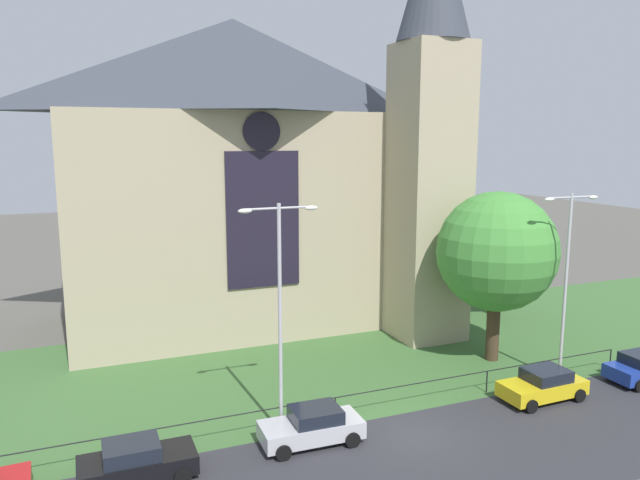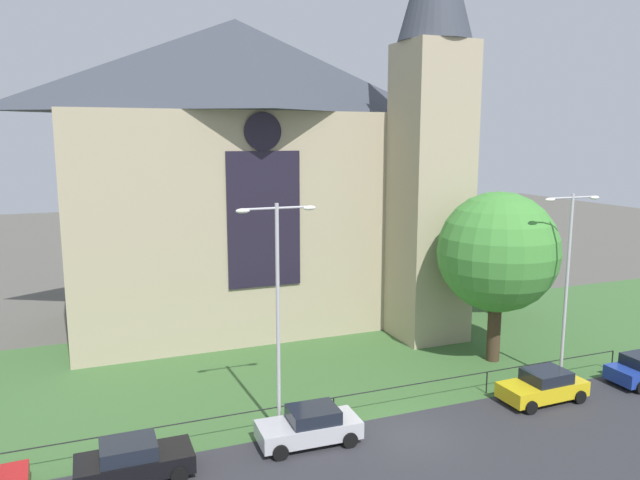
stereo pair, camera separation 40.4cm
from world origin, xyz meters
The scene contains 12 objects.
ground centered at (0.00, 10.00, 0.00)m, with size 160.00×160.00×0.00m, color #56544C.
road_asphalt centered at (0.00, -2.00, 0.00)m, with size 120.00×8.00×0.01m, color #2D2D33.
grass_verge centered at (0.00, 8.00, 0.00)m, with size 120.00×20.00×0.01m, color #3D6633.
church_building centered at (-1.73, 18.59, 10.27)m, with size 23.20×16.20×26.00m.
iron_railing centered at (-2.51, 2.50, 0.98)m, with size 32.75×0.07×1.13m.
tree_right_near centered at (8.77, 6.12, 6.23)m, with size 6.64×6.64×9.58m.
tree_right_far centered at (14.51, 13.25, 4.58)m, with size 4.40×4.40×6.80m.
streetlamp_near centered at (-5.07, 2.40, 6.12)m, with size 3.37×0.26×9.86m.
streetlamp_far centered at (10.20, 2.40, 6.05)m, with size 3.37×0.26×9.74m.
parked_car_black centered at (-11.16, 0.90, 0.74)m, with size 4.21×2.04×1.51m.
parked_car_silver centered at (-4.17, 1.06, 0.74)m, with size 4.25×2.13×1.51m.
parked_car_yellow centered at (7.63, 0.79, 0.74)m, with size 4.24×2.10×1.51m.
Camera 2 is at (-12.26, -20.73, 12.46)m, focal length 33.97 mm.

